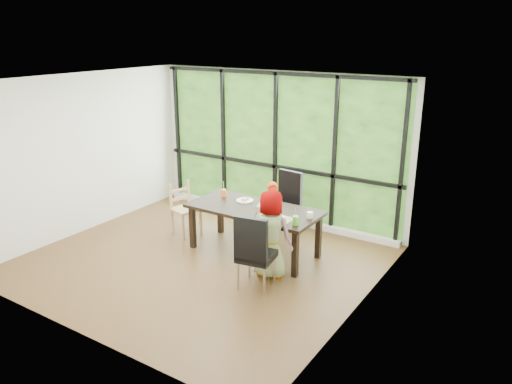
# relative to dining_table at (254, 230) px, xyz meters

# --- Properties ---
(ground) EXTENTS (5.00, 5.00, 0.00)m
(ground) POSITION_rel_dining_table_xyz_m (-0.51, -0.71, -0.38)
(ground) COLOR black
(ground) RESTS_ON ground
(back_wall) EXTENTS (5.00, 0.00, 5.00)m
(back_wall) POSITION_rel_dining_table_xyz_m (-0.51, 1.54, 0.98)
(back_wall) COLOR silver
(back_wall) RESTS_ON ground
(foliage_backdrop) EXTENTS (4.80, 0.02, 2.65)m
(foliage_backdrop) POSITION_rel_dining_table_xyz_m (-0.51, 1.52, 0.98)
(foliage_backdrop) COLOR #1D4416
(foliage_backdrop) RESTS_ON back_wall
(window_mullions) EXTENTS (4.80, 0.06, 2.65)m
(window_mullions) POSITION_rel_dining_table_xyz_m (-0.51, 1.48, 0.98)
(window_mullions) COLOR black
(window_mullions) RESTS_ON back_wall
(window_sill) EXTENTS (4.80, 0.12, 0.10)m
(window_sill) POSITION_rel_dining_table_xyz_m (-0.51, 1.44, -0.33)
(window_sill) COLOR silver
(window_sill) RESTS_ON ground
(dining_table) EXTENTS (2.14, 1.11, 0.75)m
(dining_table) POSITION_rel_dining_table_xyz_m (0.00, 0.00, 0.00)
(dining_table) COLOR black
(dining_table) RESTS_ON ground
(chair_window_leather) EXTENTS (0.51, 0.51, 1.08)m
(chair_window_leather) POSITION_rel_dining_table_xyz_m (-0.00, 0.92, 0.17)
(chair_window_leather) COLOR black
(chair_window_leather) RESTS_ON ground
(chair_interior_leather) EXTENTS (0.53, 0.53, 1.08)m
(chair_interior_leather) POSITION_rel_dining_table_xyz_m (0.64, -0.92, 0.17)
(chair_interior_leather) COLOR black
(chair_interior_leather) RESTS_ON ground
(chair_end_beech) EXTENTS (0.50, 0.51, 0.90)m
(chair_end_beech) POSITION_rel_dining_table_xyz_m (-1.39, 0.00, 0.08)
(chair_end_beech) COLOR #A67F5A
(chair_end_beech) RESTS_ON ground
(child_toddler) EXTENTS (0.42, 0.34, 1.01)m
(child_toddler) POSITION_rel_dining_table_xyz_m (0.00, 0.57, 0.13)
(child_toddler) COLOR red
(child_toddler) RESTS_ON ground
(child_older) EXTENTS (0.68, 0.49, 1.28)m
(child_older) POSITION_rel_dining_table_xyz_m (0.61, -0.53, 0.27)
(child_older) COLOR slate
(child_older) RESTS_ON ground
(placemat) EXTENTS (0.39, 0.29, 0.01)m
(placemat) POSITION_rel_dining_table_xyz_m (0.57, -0.20, 0.38)
(placemat) COLOR tan
(placemat) RESTS_ON dining_table
(plate_far) EXTENTS (0.27, 0.27, 0.02)m
(plate_far) POSITION_rel_dining_table_xyz_m (-0.30, 0.19, 0.38)
(plate_far) COLOR white
(plate_far) RESTS_ON dining_table
(plate_near) EXTENTS (0.23, 0.23, 0.01)m
(plate_near) POSITION_rel_dining_table_xyz_m (0.53, -0.19, 0.38)
(plate_near) COLOR white
(plate_near) RESTS_ON dining_table
(orange_cup) EXTENTS (0.08, 0.08, 0.12)m
(orange_cup) POSITION_rel_dining_table_xyz_m (-0.71, 0.19, 0.44)
(orange_cup) COLOR orange
(orange_cup) RESTS_ON dining_table
(green_cup) EXTENTS (0.08, 0.08, 0.13)m
(green_cup) POSITION_rel_dining_table_xyz_m (0.87, -0.28, 0.44)
(green_cup) COLOR #5CC231
(green_cup) RESTS_ON dining_table
(white_mug) EXTENTS (0.09, 0.09, 0.09)m
(white_mug) POSITION_rel_dining_table_xyz_m (0.92, 0.07, 0.42)
(white_mug) COLOR white
(white_mug) RESTS_ON dining_table
(tissue_box) EXTENTS (0.12, 0.12, 0.11)m
(tissue_box) POSITION_rel_dining_table_xyz_m (0.21, -0.12, 0.43)
(tissue_box) COLOR tan
(tissue_box) RESTS_ON dining_table
(crepe_rolls_far) EXTENTS (0.10, 0.12, 0.04)m
(crepe_rolls_far) POSITION_rel_dining_table_xyz_m (-0.30, 0.19, 0.41)
(crepe_rolls_far) COLOR tan
(crepe_rolls_far) RESTS_ON plate_far
(crepe_rolls_near) EXTENTS (0.10, 0.12, 0.04)m
(crepe_rolls_near) POSITION_rel_dining_table_xyz_m (0.53, -0.19, 0.41)
(crepe_rolls_near) COLOR tan
(crepe_rolls_near) RESTS_ON plate_near
(straw_white) EXTENTS (0.01, 0.04, 0.20)m
(straw_white) POSITION_rel_dining_table_xyz_m (-0.71, 0.19, 0.54)
(straw_white) COLOR white
(straw_white) RESTS_ON orange_cup
(straw_pink) EXTENTS (0.01, 0.04, 0.20)m
(straw_pink) POSITION_rel_dining_table_xyz_m (0.87, -0.28, 0.54)
(straw_pink) COLOR pink
(straw_pink) RESTS_ON green_cup
(tissue) EXTENTS (0.12, 0.12, 0.11)m
(tissue) POSITION_rel_dining_table_xyz_m (0.21, -0.12, 0.54)
(tissue) COLOR white
(tissue) RESTS_ON tissue_box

